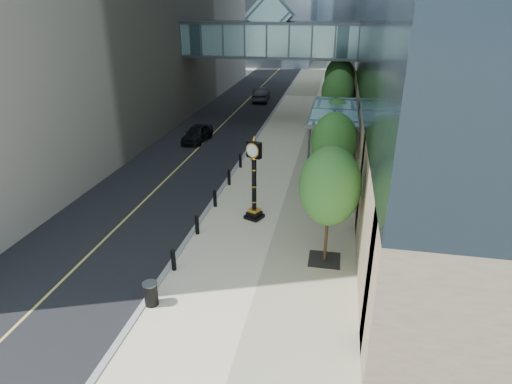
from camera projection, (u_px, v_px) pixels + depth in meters
ground at (230, 292)px, 17.01m from camera, size 320.00×320.00×0.00m
road at (253, 94)px, 54.16m from camera, size 8.00×180.00×0.02m
sidewalk at (317, 97)px, 52.77m from camera, size 8.00×180.00×0.06m
curb at (285, 95)px, 53.46m from camera, size 0.25×180.00×0.07m
skywalk at (270, 37)px, 39.58m from camera, size 17.00×4.20×5.80m
entrance_canopy at (334, 112)px, 27.30m from camera, size 3.00×8.00×4.38m
bollard_row at (222, 188)px, 25.36m from camera, size 0.20×16.20×0.90m
street_trees at (337, 108)px, 30.47m from camera, size 2.87×28.72×5.90m
street_clock at (254, 185)px, 22.02m from camera, size 1.09×1.09×4.41m
trash_bin at (151, 294)px, 16.06m from camera, size 0.68×0.68×0.90m
pedestrian at (340, 171)px, 26.73m from camera, size 0.74×0.57×1.80m
car_near at (197, 133)px, 35.39m from camera, size 1.90×4.08×1.35m
car_far at (261, 94)px, 50.24m from camera, size 1.99×4.86×1.57m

